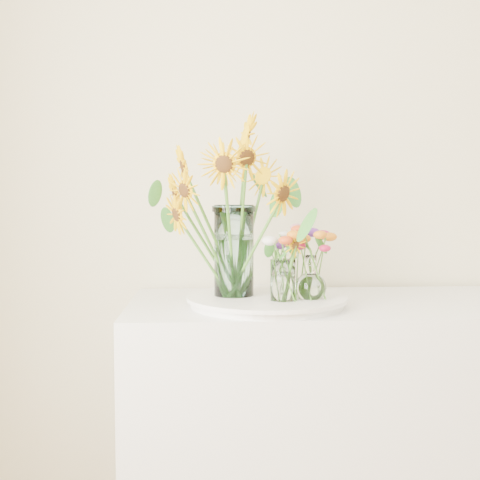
{
  "coord_description": "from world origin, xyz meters",
  "views": [
    {
      "loc": [
        -0.95,
        0.07,
        1.23
      ],
      "look_at": [
        -0.86,
        1.85,
        1.1
      ],
      "focal_mm": 45.0,
      "sensor_mm": 36.0,
      "label": 1
    }
  ],
  "objects_px": {
    "mason_jar": "(234,251)",
    "small_vase_b": "(311,278)",
    "small_vase_a": "(283,281)",
    "counter": "(350,440)",
    "small_vase_c": "(283,277)",
    "tray": "(267,302)"
  },
  "relations": [
    {
      "from": "small_vase_b",
      "to": "small_vase_c",
      "type": "xyz_separation_m",
      "value": [
        -0.06,
        0.14,
        -0.01
      ]
    },
    {
      "from": "tray",
      "to": "mason_jar",
      "type": "relative_size",
      "value": 1.64
    },
    {
      "from": "tray",
      "to": "small_vase_a",
      "type": "distance_m",
      "value": 0.12
    },
    {
      "from": "small_vase_c",
      "to": "counter",
      "type": "bearing_deg",
      "value": -4.85
    },
    {
      "from": "small_vase_c",
      "to": "small_vase_b",
      "type": "bearing_deg",
      "value": -65.79
    },
    {
      "from": "small_vase_b",
      "to": "small_vase_c",
      "type": "relative_size",
      "value": 1.29
    },
    {
      "from": "small_vase_a",
      "to": "small_vase_b",
      "type": "xyz_separation_m",
      "value": [
        0.09,
        0.03,
        0.0
      ]
    },
    {
      "from": "counter",
      "to": "small_vase_a",
      "type": "relative_size",
      "value": 11.23
    },
    {
      "from": "counter",
      "to": "small_vase_c",
      "type": "bearing_deg",
      "value": 175.15
    },
    {
      "from": "mason_jar",
      "to": "small_vase_b",
      "type": "xyz_separation_m",
      "value": [
        0.22,
        -0.07,
        -0.07
      ]
    },
    {
      "from": "small_vase_b",
      "to": "small_vase_c",
      "type": "distance_m",
      "value": 0.16
    },
    {
      "from": "small_vase_a",
      "to": "small_vase_c",
      "type": "relative_size",
      "value": 1.2
    },
    {
      "from": "mason_jar",
      "to": "small_vase_a",
      "type": "height_order",
      "value": "mason_jar"
    },
    {
      "from": "mason_jar",
      "to": "small_vase_c",
      "type": "xyz_separation_m",
      "value": [
        0.16,
        0.07,
        -0.09
      ]
    },
    {
      "from": "counter",
      "to": "mason_jar",
      "type": "height_order",
      "value": "mason_jar"
    },
    {
      "from": "small_vase_a",
      "to": "small_vase_c",
      "type": "xyz_separation_m",
      "value": [
        0.02,
        0.17,
        -0.01
      ]
    },
    {
      "from": "small_vase_a",
      "to": "counter",
      "type": "bearing_deg",
      "value": 32.18
    },
    {
      "from": "tray",
      "to": "mason_jar",
      "type": "xyz_separation_m",
      "value": [
        -0.1,
        0.02,
        0.15
      ]
    },
    {
      "from": "counter",
      "to": "small_vase_c",
      "type": "distance_m",
      "value": 0.57
    },
    {
      "from": "mason_jar",
      "to": "small_vase_b",
      "type": "height_order",
      "value": "mason_jar"
    },
    {
      "from": "small_vase_c",
      "to": "small_vase_a",
      "type": "bearing_deg",
      "value": -97.25
    },
    {
      "from": "small_vase_b",
      "to": "small_vase_c",
      "type": "bearing_deg",
      "value": 114.21
    }
  ]
}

